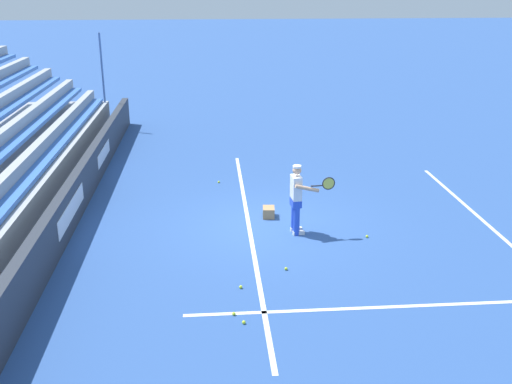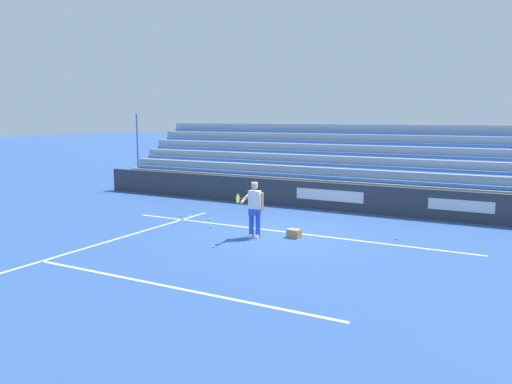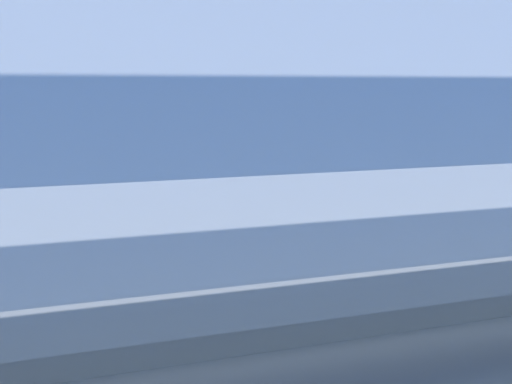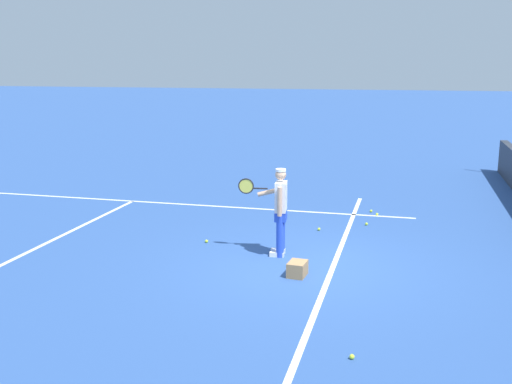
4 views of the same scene
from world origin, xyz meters
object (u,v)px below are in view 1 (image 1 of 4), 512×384
Objects in this scene: ball_box_cardboard at (269,212)px; tennis_ball_stray_back at (234,314)px; tennis_ball_near_player at (367,236)px; tennis_ball_on_baseline at (286,269)px; tennis_ball_far_right at (244,322)px; tennis_player at (297,199)px; tennis_ball_toward_net at (241,287)px; tennis_ball_far_left at (219,182)px.

ball_box_cardboard reaches higher than tennis_ball_stray_back.
ball_box_cardboard reaches higher than tennis_ball_near_player.
tennis_ball_on_baseline is (1.52, -2.14, 0.00)m from tennis_ball_near_player.
tennis_player is at bearing 158.98° from tennis_ball_far_right.
tennis_ball_stray_back is 0.35m from tennis_ball_far_right.
tennis_ball_stray_back and tennis_ball_toward_net have the same top height.
tennis_ball_on_baseline and tennis_ball_toward_net have the same top height.
tennis_ball_far_left is at bearing -156.50° from ball_box_cardboard.
tennis_ball_stray_back is (3.24, -3.33, 0.00)m from tennis_ball_near_player.
tennis_player reaches higher than tennis_ball_far_left.
tennis_ball_far_left is at bearing -141.56° from tennis_ball_near_player.
tennis_player reaches higher than tennis_ball_far_right.
tennis_ball_near_player is 1.00× the size of tennis_ball_far_right.
tennis_ball_far_left is (-4.34, -3.45, 0.00)m from tennis_ball_near_player.
tennis_ball_on_baseline is (5.86, 1.30, 0.00)m from tennis_ball_far_left.
tennis_player is 25.98× the size of tennis_ball_on_baseline.
tennis_ball_stray_back is at bearing -10.44° from tennis_ball_toward_net.
tennis_ball_far_right is 1.00× the size of tennis_ball_far_left.
tennis_ball_on_baseline is (-1.72, 1.19, 0.00)m from tennis_ball_stray_back.
tennis_player is 4.29× the size of ball_box_cardboard.
ball_box_cardboard is 3.10m from tennis_ball_far_left.
tennis_ball_far_right is at bearing -26.79° from tennis_ball_on_baseline.
tennis_ball_stray_back is at bearing -34.64° from tennis_ball_on_baseline.
ball_box_cardboard is 6.06× the size of tennis_ball_far_right.
tennis_ball_toward_net is at bearing -54.33° from tennis_ball_on_baseline.
tennis_ball_stray_back is at bearing 0.86° from tennis_ball_far_left.
tennis_ball_far_left is at bearing -177.97° from tennis_ball_far_right.
tennis_ball_on_baseline is at bearing 125.67° from tennis_ball_toward_net.
tennis_ball_near_player is 3.86m from tennis_ball_toward_net.
tennis_ball_on_baseline is at bearing 153.21° from tennis_ball_far_right.
ball_box_cardboard reaches higher than tennis_ball_on_baseline.
tennis_ball_far_right and tennis_ball_toward_net have the same top height.
tennis_player reaches higher than ball_box_cardboard.
tennis_ball_far_right is at bearing 28.42° from tennis_ball_stray_back.
tennis_ball_toward_net is at bearing -29.51° from tennis_player.
ball_box_cardboard reaches higher than tennis_ball_toward_net.
tennis_ball_toward_net is (2.65, -1.50, -0.86)m from tennis_player.
tennis_player is 4.33m from tennis_ball_far_right.
tennis_ball_toward_net is at bearing -14.03° from ball_box_cardboard.
tennis_ball_near_player is at bearing 38.44° from tennis_ball_far_left.
tennis_ball_far_left is at bearing -177.41° from tennis_ball_toward_net.
tennis_ball_far_right is at bearing 2.03° from tennis_ball_far_left.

